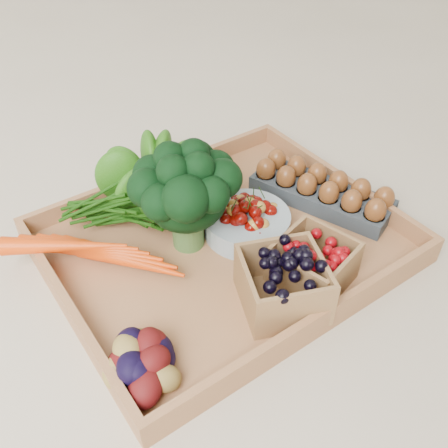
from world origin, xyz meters
TOP-DOWN VIEW (x-y plane):
  - ground at (0.00, 0.00)m, footprint 4.00×4.00m
  - tray at (0.00, 0.00)m, footprint 0.55×0.45m
  - carrots at (-0.18, 0.07)m, footprint 0.20×0.14m
  - lettuce at (-0.03, 0.16)m, footprint 0.13×0.13m
  - broccoli at (-0.05, 0.04)m, footprint 0.17×0.17m
  - cherry_bowl at (0.05, 0.00)m, footprint 0.15×0.15m
  - egg_carton at (0.21, -0.01)m, footprint 0.17×0.27m
  - potatoes at (-0.23, -0.14)m, footprint 0.12×0.12m
  - punnet_blackberry at (-0.00, -0.15)m, footprint 0.15×0.15m
  - punnet_raspberry at (0.06, -0.14)m, footprint 0.13×0.13m

SIDE VIEW (x-z plane):
  - ground at x=0.00m, z-range 0.00..0.00m
  - tray at x=0.00m, z-range 0.00..0.01m
  - egg_carton at x=0.21m, z-range 0.01..0.05m
  - cherry_bowl at x=0.05m, z-range 0.01..0.05m
  - carrots at x=-0.18m, z-range 0.01..0.06m
  - potatoes at x=-0.23m, z-range 0.01..0.09m
  - punnet_raspberry at x=0.06m, z-range 0.01..0.09m
  - punnet_blackberry at x=0.00m, z-range 0.01..0.10m
  - lettuce at x=-0.03m, z-range 0.02..0.14m
  - broccoli at x=-0.05m, z-range 0.02..0.15m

